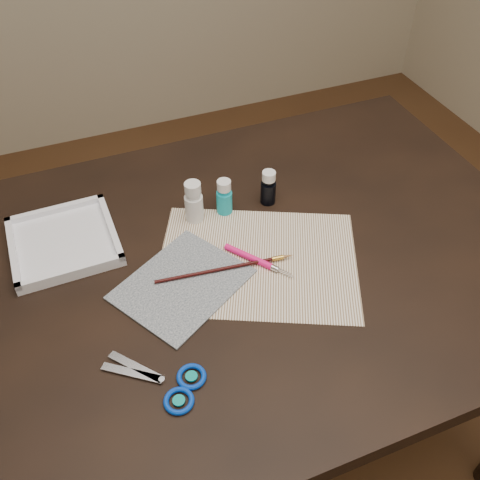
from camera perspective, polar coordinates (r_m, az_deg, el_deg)
name	(u,v)px	position (r m, az deg, el deg)	size (l,w,h in m)	color
ground	(240,430)	(1.72, 0.00, -19.63)	(3.50, 3.50, 0.02)	#422614
table	(240,360)	(1.39, 0.00, -12.65)	(1.30, 0.90, 0.75)	black
paper	(258,261)	(1.08, 1.91, -2.25)	(0.40, 0.30, 0.00)	white
canvas	(182,284)	(1.05, -6.19, -4.69)	(0.24, 0.19, 0.00)	black
paint_bottle_white	(194,202)	(1.15, -4.96, 4.10)	(0.04, 0.04, 0.10)	white
paint_bottle_cyan	(224,197)	(1.17, -1.69, 4.63)	(0.03, 0.03, 0.08)	#13AABE
paint_bottle_navy	(268,187)	(1.20, 3.04, 5.63)	(0.03, 0.03, 0.08)	black
paintbrush	(226,268)	(1.06, -1.49, -3.01)	(0.29, 0.01, 0.01)	black
craft_knife	(259,261)	(1.07, 2.09, -2.30)	(0.16, 0.01, 0.01)	#FF1579
scissors	(150,380)	(0.93, -9.53, -14.52)	(0.19, 0.10, 0.01)	silver
palette_tray	(64,241)	(1.17, -18.29, -0.09)	(0.21, 0.21, 0.03)	white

